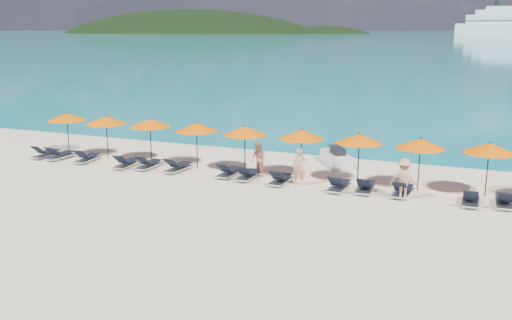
% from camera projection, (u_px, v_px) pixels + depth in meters
% --- Properties ---
extents(ground, '(1400.00, 1400.00, 0.00)m').
position_uv_depth(ground, '(226.00, 207.00, 21.88)').
color(ground, beige).
extents(sea, '(1600.00, 1300.00, 0.01)m').
position_uv_depth(sea, '(485.00, 33.00, 616.67)').
color(sea, '#1FA9B2').
rests_on(sea, ground).
extents(headland_main, '(374.00, 242.00, 126.50)m').
position_uv_depth(headland_main, '(189.00, 68.00, 627.76)').
color(headland_main, black).
rests_on(headland_main, ground).
extents(headland_small, '(162.00, 126.00, 85.50)m').
position_uv_depth(headland_small, '(325.00, 68.00, 589.81)').
color(headland_small, black).
rests_on(headland_small, ground).
extents(jetski, '(2.14, 2.63, 0.90)m').
position_uv_depth(jetski, '(336.00, 158.00, 28.46)').
color(jetski, white).
rests_on(jetski, ground).
extents(beachgoer_a, '(0.67, 0.53, 1.62)m').
position_uv_depth(beachgoer_a, '(299.00, 167.00, 24.74)').
color(beachgoer_a, tan).
rests_on(beachgoer_a, ground).
extents(beachgoer_b, '(0.90, 0.84, 1.62)m').
position_uv_depth(beachgoer_b, '(258.00, 160.00, 26.11)').
color(beachgoer_b, tan).
rests_on(beachgoer_b, ground).
extents(beachgoer_c, '(1.09, 0.53, 1.67)m').
position_uv_depth(beachgoer_c, '(404.00, 179.00, 22.73)').
color(beachgoer_c, tan).
rests_on(beachgoer_c, ground).
extents(umbrella_0, '(2.10, 2.10, 2.28)m').
position_uv_depth(umbrella_0, '(67.00, 117.00, 30.70)').
color(umbrella_0, black).
rests_on(umbrella_0, ground).
extents(umbrella_1, '(2.10, 2.10, 2.28)m').
position_uv_depth(umbrella_1, '(106.00, 120.00, 29.57)').
color(umbrella_1, black).
rests_on(umbrella_1, ground).
extents(umbrella_2, '(2.10, 2.10, 2.28)m').
position_uv_depth(umbrella_2, '(150.00, 123.00, 28.71)').
color(umbrella_2, black).
rests_on(umbrella_2, ground).
extents(umbrella_3, '(2.10, 2.10, 2.28)m').
position_uv_depth(umbrella_3, '(197.00, 127.00, 27.52)').
color(umbrella_3, black).
rests_on(umbrella_3, ground).
extents(umbrella_4, '(2.10, 2.10, 2.28)m').
position_uv_depth(umbrella_4, '(245.00, 131.00, 26.58)').
color(umbrella_4, black).
rests_on(umbrella_4, ground).
extents(umbrella_5, '(2.10, 2.10, 2.28)m').
position_uv_depth(umbrella_5, '(302.00, 134.00, 25.67)').
color(umbrella_5, black).
rests_on(umbrella_5, ground).
extents(umbrella_6, '(2.10, 2.10, 2.28)m').
position_uv_depth(umbrella_6, '(359.00, 139.00, 24.68)').
color(umbrella_6, black).
rests_on(umbrella_6, ground).
extents(umbrella_7, '(2.10, 2.10, 2.28)m').
position_uv_depth(umbrella_7, '(421.00, 143.00, 23.66)').
color(umbrella_7, black).
rests_on(umbrella_7, ground).
extents(umbrella_8, '(2.10, 2.10, 2.28)m').
position_uv_depth(umbrella_8, '(489.00, 148.00, 22.79)').
color(umbrella_8, black).
rests_on(umbrella_8, ground).
extents(lounger_0, '(0.68, 1.72, 0.66)m').
position_uv_depth(lounger_0, '(46.00, 153.00, 30.06)').
color(lounger_0, silver).
rests_on(lounger_0, ground).
extents(lounger_1, '(0.77, 1.75, 0.66)m').
position_uv_depth(lounger_1, '(60.00, 155.00, 29.70)').
color(lounger_1, silver).
rests_on(lounger_1, ground).
extents(lounger_2, '(0.78, 1.75, 0.66)m').
position_uv_depth(lounger_2, '(87.00, 158.00, 29.07)').
color(lounger_2, silver).
rests_on(lounger_2, ground).
extents(lounger_3, '(0.71, 1.73, 0.66)m').
position_uv_depth(lounger_3, '(126.00, 163.00, 27.95)').
color(lounger_3, silver).
rests_on(lounger_3, ground).
extents(lounger_4, '(0.66, 1.71, 0.66)m').
position_uv_depth(lounger_4, '(149.00, 164.00, 27.72)').
color(lounger_4, silver).
rests_on(lounger_4, ground).
extents(lounger_5, '(0.76, 1.75, 0.66)m').
position_uv_depth(lounger_5, '(178.00, 167.00, 27.17)').
color(lounger_5, silver).
rests_on(lounger_5, ground).
extents(lounger_6, '(0.71, 1.73, 0.66)m').
position_uv_depth(lounger_6, '(229.00, 172.00, 26.26)').
color(lounger_6, silver).
rests_on(lounger_6, ground).
extents(lounger_7, '(0.63, 1.70, 0.66)m').
position_uv_depth(lounger_7, '(248.00, 174.00, 25.79)').
color(lounger_7, silver).
rests_on(lounger_7, ground).
extents(lounger_8, '(0.66, 1.71, 0.66)m').
position_uv_depth(lounger_8, '(281.00, 179.00, 25.01)').
color(lounger_8, silver).
rests_on(lounger_8, ground).
extents(lounger_9, '(0.73, 1.74, 0.66)m').
position_uv_depth(lounger_9, '(339.00, 185.00, 24.01)').
color(lounger_9, silver).
rests_on(lounger_9, ground).
extents(lounger_10, '(0.69, 1.72, 0.66)m').
position_uv_depth(lounger_10, '(365.00, 187.00, 23.80)').
color(lounger_10, silver).
rests_on(lounger_10, ground).
extents(lounger_11, '(0.76, 1.75, 0.66)m').
position_uv_depth(lounger_11, '(403.00, 190.00, 23.26)').
color(lounger_11, silver).
rests_on(lounger_11, ground).
extents(lounger_12, '(0.62, 1.70, 0.66)m').
position_uv_depth(lounger_12, '(471.00, 199.00, 22.10)').
color(lounger_12, silver).
rests_on(lounger_12, ground).
extents(lounger_13, '(0.68, 1.72, 0.66)m').
position_uv_depth(lounger_13, '(505.00, 201.00, 21.86)').
color(lounger_13, silver).
rests_on(lounger_13, ground).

